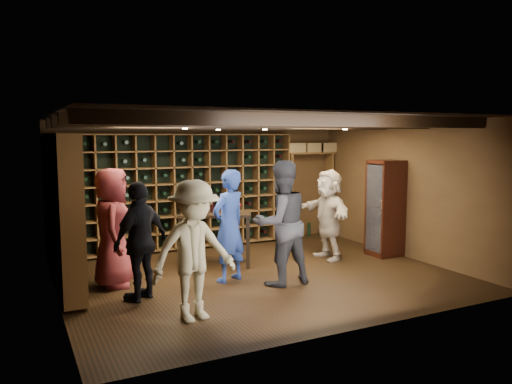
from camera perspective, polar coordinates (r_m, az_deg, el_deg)
name	(u,v)px	position (r m, az deg, el deg)	size (l,w,h in m)	color
ground	(259,276)	(8.09, 0.38, -9.52)	(6.00, 6.00, 0.00)	black
room_shell	(258,123)	(7.83, 0.22, 7.87)	(6.00, 6.00, 6.00)	#4C321A
wine_rack_back	(182,191)	(9.80, -8.50, 0.08)	(4.65, 0.30, 2.20)	brown
wine_rack_left	(63,209)	(7.88, -21.22, -1.84)	(0.30, 2.65, 2.20)	brown
crate_shelf	(310,166)	(11.01, 6.20, 2.99)	(1.20, 0.32, 2.07)	brown
display_cabinet	(385,210)	(9.56, 14.53, -1.99)	(0.55, 0.50, 1.75)	black
man_blue_shirt	(229,226)	(7.63, -3.13, -3.87)	(0.63, 0.41, 1.72)	navy
man_grey_suit	(281,223)	(7.45, 2.87, -3.57)	(0.91, 0.71, 1.86)	black
guest_red_floral	(112,228)	(7.64, -16.09, -3.95)	(0.86, 0.56, 1.76)	maroon
guest_woman_black	(141,241)	(6.95, -13.05, -5.47)	(0.95, 0.40, 1.62)	black
guest_khaki	(194,251)	(6.06, -7.11, -6.69)	(1.10, 0.63, 1.71)	#7F7657
guest_beige	(328,214)	(9.12, 8.27, -2.53)	(1.51, 0.48, 1.63)	tan
tasting_table	(215,219)	(8.57, -4.72, -3.10)	(1.36, 1.06, 1.20)	black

